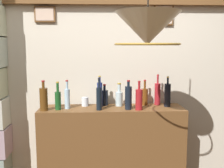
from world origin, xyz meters
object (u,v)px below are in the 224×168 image
at_px(liquor_bottle_whiskey, 139,99).
at_px(pendant_lamp, 148,29).
at_px(liquor_bottle_gin, 44,99).
at_px(liquor_bottle_port, 157,93).
at_px(liquor_bottle_scotch, 105,97).
at_px(liquor_bottle_vodka, 67,98).
at_px(glass_tumbler_rocks, 85,102).
at_px(liquor_bottle_vermouth, 145,96).
at_px(liquor_bottle_tequila, 99,98).
at_px(liquor_bottle_bourbon, 119,98).
at_px(liquor_bottle_rum, 128,97).
at_px(liquor_bottle_brandy, 167,95).
at_px(liquor_bottle_mezcal, 58,99).
at_px(liquor_bottle_rye, 100,94).

xyz_separation_m(liquor_bottle_whiskey, pendant_lamp, (-0.03, -0.59, 0.63)).
bearing_deg(liquor_bottle_gin, pendant_lamp, -34.15).
relative_size(liquor_bottle_port, liquor_bottle_scotch, 1.44).
height_order(liquor_bottle_vodka, glass_tumbler_rocks, liquor_bottle_vodka).
bearing_deg(liquor_bottle_vermouth, liquor_bottle_tequila, -156.60).
xyz_separation_m(liquor_bottle_scotch, liquor_bottle_bourbon, (0.15, -0.04, 0.00)).
xyz_separation_m(liquor_bottle_whiskey, liquor_bottle_gin, (-0.92, 0.02, 0.01)).
height_order(liquor_bottle_bourbon, liquor_bottle_vodka, liquor_bottle_vodka).
distance_m(liquor_bottle_rum, liquor_bottle_bourbon, 0.18).
distance_m(liquor_bottle_rum, glass_tumbler_rocks, 0.47).
xyz_separation_m(liquor_bottle_brandy, liquor_bottle_vodka, (-1.02, -0.05, -0.01)).
distance_m(liquor_bottle_gin, liquor_bottle_brandy, 1.24).
distance_m(liquor_bottle_rum, liquor_bottle_scotch, 0.30).
relative_size(liquor_bottle_mezcal, liquor_bottle_brandy, 0.89).
bearing_deg(liquor_bottle_rye, liquor_bottle_whiskey, -20.09).
bearing_deg(liquor_bottle_mezcal, liquor_bottle_scotch, 20.42).
bearing_deg(liquor_bottle_scotch, liquor_bottle_vodka, -160.14).
bearing_deg(liquor_bottle_vermouth, liquor_bottle_rum, -135.31).
xyz_separation_m(liquor_bottle_rum, liquor_bottle_bourbon, (-0.08, 0.16, -0.03)).
distance_m(liquor_bottle_rye, liquor_bottle_bourbon, 0.21).
relative_size(liquor_bottle_rum, liquor_bottle_gin, 0.99).
bearing_deg(liquor_bottle_port, liquor_bottle_rum, -149.97).
bearing_deg(liquor_bottle_vermouth, pendant_lamp, -99.04).
xyz_separation_m(liquor_bottle_vermouth, liquor_bottle_scotch, (-0.43, 0.00, -0.01)).
xyz_separation_m(liquor_bottle_brandy, pendant_lamp, (-0.35, -0.72, 0.62)).
xyz_separation_m(liquor_bottle_rye, liquor_bottle_bourbon, (0.20, 0.04, -0.05)).
bearing_deg(liquor_bottle_tequila, liquor_bottle_vermouth, 23.40).
xyz_separation_m(liquor_bottle_bourbon, liquor_bottle_brandy, (0.49, -0.05, 0.04)).
bearing_deg(liquor_bottle_port, liquor_bottle_tequila, -161.47).
bearing_deg(liquor_bottle_port, liquor_bottle_brandy, -45.81).
bearing_deg(liquor_bottle_rum, liquor_bottle_brandy, 14.17).
relative_size(liquor_bottle_rum, liquor_bottle_vodka, 1.01).
distance_m(liquor_bottle_port, liquor_bottle_scotch, 0.56).
bearing_deg(liquor_bottle_scotch, glass_tumbler_rocks, -173.02).
bearing_deg(liquor_bottle_gin, liquor_bottle_vodka, 16.90).
bearing_deg(liquor_bottle_whiskey, liquor_bottle_rye, 159.91).
distance_m(liquor_bottle_mezcal, liquor_bottle_bourbon, 0.63).
height_order(liquor_bottle_rye, liquor_bottle_bourbon, liquor_bottle_rye).
relative_size(liquor_bottle_scotch, glass_tumbler_rocks, 2.44).
height_order(liquor_bottle_whiskey, pendant_lamp, pendant_lamp).
distance_m(liquor_bottle_mezcal, glass_tumbler_rocks, 0.30).
bearing_deg(glass_tumbler_rocks, liquor_bottle_rum, -21.21).
relative_size(liquor_bottle_tequila, liquor_bottle_brandy, 1.01).
distance_m(liquor_bottle_scotch, liquor_bottle_brandy, 0.65).
relative_size(liquor_bottle_whiskey, liquor_bottle_rum, 0.99).
height_order(liquor_bottle_brandy, liquor_bottle_vodka, liquor_bottle_brandy).
bearing_deg(liquor_bottle_vermouth, liquor_bottle_brandy, -21.79).
xyz_separation_m(liquor_bottle_tequila, liquor_bottle_bourbon, (0.21, 0.17, -0.03)).
bearing_deg(liquor_bottle_scotch, liquor_bottle_rye, -122.65).
height_order(liquor_bottle_rum, glass_tumbler_rocks, liquor_bottle_rum).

